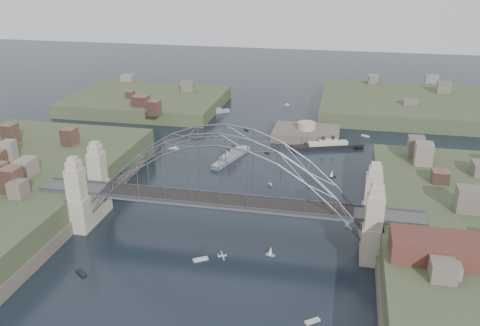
% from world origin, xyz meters
% --- Properties ---
extents(ground, '(500.00, 500.00, 0.00)m').
position_xyz_m(ground, '(0.00, 0.00, 0.00)').
color(ground, black).
rests_on(ground, ground).
extents(bridge, '(84.00, 13.80, 24.60)m').
position_xyz_m(bridge, '(0.00, 0.00, 12.32)').
color(bridge, '#4A4A4C').
rests_on(bridge, ground).
extents(headland_nw, '(60.00, 45.00, 9.00)m').
position_xyz_m(headland_nw, '(-55.00, 95.00, 0.50)').
color(headland_nw, '#3D492C').
rests_on(headland_nw, ground).
extents(headland_ne, '(70.00, 55.00, 9.50)m').
position_xyz_m(headland_ne, '(50.00, 110.00, 0.75)').
color(headland_ne, '#3D492C').
rests_on(headland_ne, ground).
extents(fort_island, '(22.00, 16.00, 9.40)m').
position_xyz_m(fort_island, '(12.00, 70.00, -0.34)').
color(fort_island, '#544C42').
rests_on(fort_island, ground).
extents(wharf_shed, '(20.00, 8.00, 4.00)m').
position_xyz_m(wharf_shed, '(44.00, -14.00, 10.00)').
color(wharf_shed, '#592D26').
rests_on(wharf_shed, shore_east).
extents(naval_cruiser_near, '(8.08, 19.41, 5.85)m').
position_xyz_m(naval_cruiser_near, '(-8.39, 44.86, 0.91)').
color(naval_cruiser_near, '#919699').
rests_on(naval_cruiser_near, ground).
extents(naval_cruiser_far, '(13.01, 10.69, 5.01)m').
position_xyz_m(naval_cruiser_far, '(-26.87, 91.00, 0.78)').
color(naval_cruiser_far, '#919699').
rests_on(naval_cruiser_far, ground).
extents(ocean_liner, '(22.80, 10.68, 5.66)m').
position_xyz_m(ocean_liner, '(19.73, 60.66, 0.88)').
color(ocean_liner, black).
rests_on(ocean_liner, ground).
extents(aeroplane, '(1.69, 2.86, 0.44)m').
position_xyz_m(aeroplane, '(4.85, -20.81, 7.79)').
color(aeroplane, '#A5A7AD').
extents(small_boat_a, '(2.91, 1.83, 0.45)m').
position_xyz_m(small_boat_a, '(-15.48, 15.71, 0.15)').
color(small_boat_a, beige).
rests_on(small_boat_a, ground).
extents(small_boat_b, '(1.51, 1.65, 1.43)m').
position_xyz_m(small_boat_b, '(6.07, 28.22, 0.30)').
color(small_boat_b, beige).
rests_on(small_boat_b, ground).
extents(small_boat_c, '(3.12, 2.53, 0.45)m').
position_xyz_m(small_boat_c, '(-2.04, -11.17, 0.15)').
color(small_boat_c, beige).
rests_on(small_boat_c, ground).
extents(small_boat_d, '(2.31, 1.74, 2.38)m').
position_xyz_m(small_boat_d, '(22.07, 37.31, 0.90)').
color(small_boat_d, beige).
rests_on(small_boat_d, ground).
extents(small_boat_e, '(3.95, 1.48, 1.43)m').
position_xyz_m(small_boat_e, '(-28.66, 49.88, 0.28)').
color(small_boat_e, beige).
rests_on(small_boat_e, ground).
extents(small_boat_f, '(1.76, 1.29, 0.45)m').
position_xyz_m(small_boat_f, '(1.35, 52.25, 0.15)').
color(small_boat_f, beige).
rests_on(small_boat_f, ground).
extents(small_boat_g, '(2.69, 2.33, 0.45)m').
position_xyz_m(small_boat_g, '(21.70, -25.80, 0.15)').
color(small_boat_g, beige).
rests_on(small_boat_g, ground).
extents(small_boat_h, '(1.83, 1.56, 0.45)m').
position_xyz_m(small_boat_h, '(-9.44, 73.36, 0.15)').
color(small_boat_h, beige).
rests_on(small_boat_h, ground).
extents(small_boat_i, '(0.89, 2.12, 0.45)m').
position_xyz_m(small_boat_i, '(26.83, 9.78, 0.15)').
color(small_boat_i, beige).
rests_on(small_boat_i, ground).
extents(small_boat_j, '(2.95, 2.58, 0.45)m').
position_xyz_m(small_boat_j, '(-23.29, -20.77, 0.15)').
color(small_boat_j, beige).
rests_on(small_boat_j, ground).
extents(small_boat_k, '(1.95, 0.79, 1.43)m').
position_xyz_m(small_boat_k, '(0.55, 109.76, 0.29)').
color(small_boat_k, beige).
rests_on(small_boat_k, ground).
extents(small_boat_l, '(2.08, 2.25, 2.38)m').
position_xyz_m(small_boat_l, '(-43.14, 33.44, 0.88)').
color(small_boat_l, beige).
rests_on(small_boat_l, ground).
extents(small_boat_m, '(1.94, 1.28, 2.38)m').
position_xyz_m(small_boat_m, '(11.61, -6.63, 0.97)').
color(small_boat_m, beige).
rests_on(small_boat_m, ground).
extents(small_boat_n, '(2.87, 2.35, 0.45)m').
position_xyz_m(small_boat_n, '(31.73, 75.40, 0.15)').
color(small_boat_n, beige).
rests_on(small_boat_n, ground).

